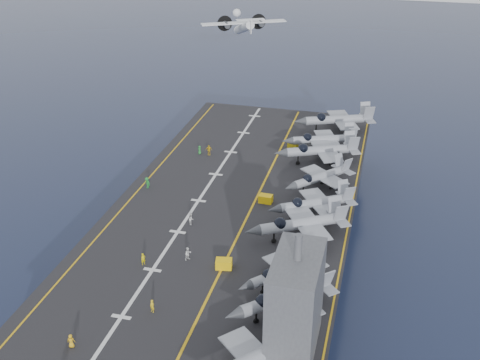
% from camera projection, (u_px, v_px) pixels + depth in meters
% --- Properties ---
extents(ground, '(500.00, 500.00, 0.00)m').
position_uv_depth(ground, '(234.00, 259.00, 101.75)').
color(ground, '#142135').
rests_on(ground, ground).
extents(hull, '(36.00, 90.00, 10.00)m').
position_uv_depth(hull, '(234.00, 234.00, 99.48)').
color(hull, '#56595E').
rests_on(hull, ground).
extents(flight_deck, '(38.00, 92.00, 0.40)m').
position_uv_depth(flight_deck, '(234.00, 206.00, 97.12)').
color(flight_deck, black).
rests_on(flight_deck, hull).
extents(foul_line, '(0.35, 90.00, 0.02)m').
position_uv_depth(foul_line, '(252.00, 207.00, 96.35)').
color(foul_line, gold).
rests_on(foul_line, flight_deck).
extents(landing_centerline, '(0.50, 90.00, 0.02)m').
position_uv_depth(landing_centerline, '(198.00, 201.00, 98.37)').
color(landing_centerline, silver).
rests_on(landing_centerline, flight_deck).
extents(deck_edge_port, '(0.25, 90.00, 0.02)m').
position_uv_depth(deck_edge_port, '(136.00, 193.00, 100.83)').
color(deck_edge_port, gold).
rests_on(deck_edge_port, flight_deck).
extents(deck_edge_stbd, '(0.25, 90.00, 0.02)m').
position_uv_depth(deck_edge_stbd, '(349.00, 220.00, 92.88)').
color(deck_edge_stbd, gold).
rests_on(deck_edge_stbd, flight_deck).
extents(island_superstructure, '(5.00, 10.00, 15.00)m').
position_uv_depth(island_superstructure, '(296.00, 294.00, 64.39)').
color(island_superstructure, '#56595E').
rests_on(island_superstructure, flight_deck).
extents(fighter_jet_0, '(17.11, 17.44, 5.10)m').
position_uv_depth(fighter_jet_0, '(249.00, 360.00, 62.57)').
color(fighter_jet_0, '#989FA9').
rests_on(fighter_jet_0, flight_deck).
extents(fighter_jet_1, '(17.19, 16.97, 5.03)m').
position_uv_depth(fighter_jet_1, '(285.00, 296.00, 72.16)').
color(fighter_jet_1, '#90999F').
rests_on(fighter_jet_1, flight_deck).
extents(fighter_jet_2, '(14.94, 15.18, 4.44)m').
position_uv_depth(fighter_jet_2, '(285.00, 270.00, 77.31)').
color(fighter_jet_2, '#939BA2').
rests_on(fighter_jet_2, flight_deck).
extents(fighter_jet_3, '(18.44, 16.68, 5.33)m').
position_uv_depth(fighter_jet_3, '(302.00, 223.00, 87.02)').
color(fighter_jet_3, '#8F959E').
rests_on(fighter_jet_3, flight_deck).
extents(fighter_jet_4, '(16.87, 15.39, 4.87)m').
position_uv_depth(fighter_jet_4, '(316.00, 202.00, 92.92)').
color(fighter_jet_4, '#9DA5AF').
rests_on(fighter_jet_4, flight_deck).
extents(fighter_jet_5, '(15.76, 16.20, 4.72)m').
position_uv_depth(fighter_jet_5, '(321.00, 176.00, 101.13)').
color(fighter_jet_5, '#A1A9B1').
rests_on(fighter_jet_5, flight_deck).
extents(fighter_jet_6, '(18.45, 15.72, 5.42)m').
position_uv_depth(fighter_jet_6, '(321.00, 150.00, 110.06)').
color(fighter_jet_6, gray).
rests_on(fighter_jet_6, flight_deck).
extents(fighter_jet_7, '(16.89, 14.12, 5.00)m').
position_uv_depth(fighter_jet_7, '(324.00, 139.00, 115.14)').
color(fighter_jet_7, '#9FA6B0').
rests_on(fighter_jet_7, flight_deck).
extents(fighter_jet_8, '(19.43, 16.36, 5.74)m').
position_uv_depth(fighter_jet_8, '(338.00, 119.00, 123.50)').
color(fighter_jet_8, '#9FA7B0').
rests_on(fighter_jet_8, flight_deck).
extents(tow_cart_a, '(2.43, 1.82, 1.32)m').
position_uv_depth(tow_cart_a, '(224.00, 264.00, 81.27)').
color(tow_cart_a, yellow).
rests_on(tow_cart_a, flight_deck).
extents(tow_cart_b, '(2.25, 1.54, 1.30)m').
position_uv_depth(tow_cart_b, '(266.00, 199.00, 97.61)').
color(tow_cart_b, yellow).
rests_on(tow_cart_b, flight_deck).
extents(tow_cart_c, '(2.11, 1.61, 1.13)m').
position_uv_depth(tow_cart_c, '(293.00, 145.00, 117.08)').
color(tow_cart_c, gold).
rests_on(tow_cart_c, flight_deck).
extents(crew_0, '(1.19, 0.96, 1.72)m').
position_uv_depth(crew_0, '(71.00, 341.00, 67.52)').
color(crew_0, gold).
rests_on(crew_0, flight_deck).
extents(crew_1, '(1.21, 1.24, 1.73)m').
position_uv_depth(crew_1, '(143.00, 259.00, 81.91)').
color(crew_1, '#D8C309').
rests_on(crew_1, flight_deck).
extents(crew_2, '(1.07, 1.28, 1.82)m').
position_uv_depth(crew_2, '(191.00, 219.00, 91.43)').
color(crew_2, silver).
rests_on(crew_2, flight_deck).
extents(crew_3, '(1.40, 1.23, 1.95)m').
position_uv_depth(crew_3, '(147.00, 183.00, 102.01)').
color(crew_3, '#1C892E').
rests_on(crew_3, flight_deck).
extents(crew_4, '(1.38, 1.07, 2.03)m').
position_uv_depth(crew_4, '(209.00, 150.00, 114.02)').
color(crew_4, yellow).
rests_on(crew_4, flight_deck).
extents(crew_5, '(0.97, 1.16, 1.65)m').
position_uv_depth(crew_5, '(200.00, 150.00, 114.58)').
color(crew_5, '#268C33').
rests_on(crew_5, flight_deck).
extents(crew_6, '(1.23, 1.05, 1.74)m').
position_uv_depth(crew_6, '(152.00, 306.00, 72.97)').
color(crew_6, yellow).
rests_on(crew_6, flight_deck).
extents(crew_7, '(1.32, 1.42, 1.97)m').
position_uv_depth(crew_7, '(188.00, 254.00, 82.87)').
color(crew_7, white).
rests_on(crew_7, flight_deck).
extents(transport_plane, '(25.38, 22.60, 4.99)m').
position_uv_depth(transport_plane, '(244.00, 28.00, 147.98)').
color(transport_plane, silver).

